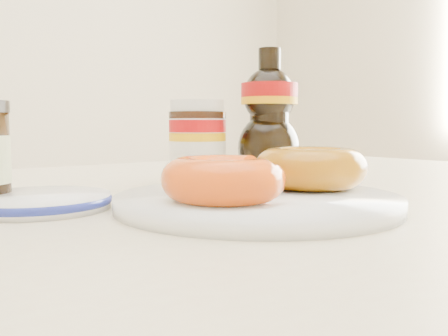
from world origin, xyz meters
TOP-DOWN VIEW (x-y plane):
  - dining_table at (0.00, 0.10)m, footprint 1.40×0.90m
  - plate at (-0.03, -0.03)m, footprint 0.27×0.27m
  - donut_bitten at (-0.07, -0.04)m, footprint 0.13×0.13m
  - donut_whole at (0.05, -0.02)m, footprint 0.15×0.15m
  - nutella_jar at (0.06, 0.19)m, footprint 0.08×0.08m
  - syrup_bottle at (0.15, 0.15)m, footprint 0.10×0.09m
  - blue_rim_saucer at (-0.19, 0.10)m, footprint 0.14×0.14m

SIDE VIEW (x-z plane):
  - dining_table at x=0.00m, z-range 0.29..1.04m
  - plate at x=-0.03m, z-range 0.75..0.76m
  - blue_rim_saucer at x=-0.19m, z-range 0.75..0.76m
  - donut_bitten at x=-0.07m, z-range 0.76..0.80m
  - donut_whole at x=0.05m, z-range 0.76..0.80m
  - nutella_jar at x=0.06m, z-range 0.75..0.87m
  - syrup_bottle at x=0.15m, z-range 0.75..0.94m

